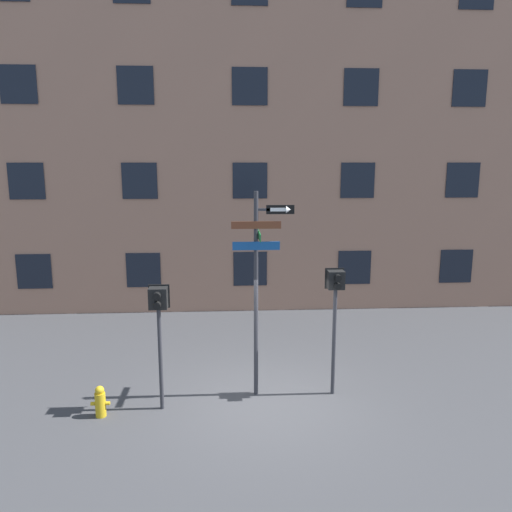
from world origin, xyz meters
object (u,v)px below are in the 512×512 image
object	(u,v)px
pedestrian_signal_right	(335,297)
fire_hydrant	(100,402)
pedestrian_signal_left	(159,312)
street_sign_pole	(259,276)

from	to	relation	value
pedestrian_signal_right	fire_hydrant	distance (m)	5.07
pedestrian_signal_right	fire_hydrant	bearing A→B (deg)	-171.61
pedestrian_signal_left	fire_hydrant	distance (m)	2.06
pedestrian_signal_left	street_sign_pole	bearing A→B (deg)	14.81
pedestrian_signal_left	pedestrian_signal_right	bearing A→B (deg)	7.28
street_sign_pole	pedestrian_signal_right	distance (m)	1.63
street_sign_pole	fire_hydrant	bearing A→B (deg)	-166.30
pedestrian_signal_right	street_sign_pole	bearing A→B (deg)	177.52
pedestrian_signal_left	pedestrian_signal_right	world-z (taller)	pedestrian_signal_right
street_sign_pole	fire_hydrant	distance (m)	3.92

